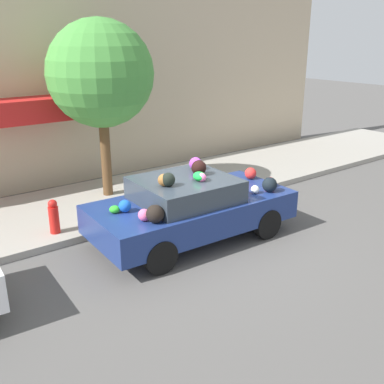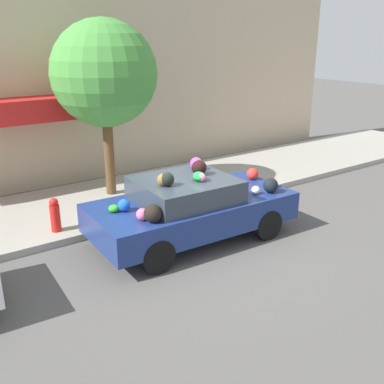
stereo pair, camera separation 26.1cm
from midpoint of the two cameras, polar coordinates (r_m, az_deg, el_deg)
name	(u,v)px [view 2 (the right image)]	position (r m, az deg, el deg)	size (l,w,h in m)	color
ground_plane	(191,237)	(9.14, 0.72, -5.80)	(60.00, 60.00, 0.00)	#565451
sidewalk_curb	(129,197)	(11.24, -7.32, -0.62)	(24.00, 3.20, 0.15)	#9E998E
building_facade	(80,86)	(12.59, -13.39, 12.96)	(18.00, 1.20, 5.25)	#C6B293
street_tree	(104,74)	(10.75, -10.40, 14.52)	(2.44, 2.44, 4.12)	brown
fire_hydrant	(55,215)	(9.31, -16.24, -2.82)	(0.20, 0.20, 0.70)	red
art_car	(191,206)	(8.82, 0.70, -1.83)	(4.08, 1.98, 1.58)	navy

